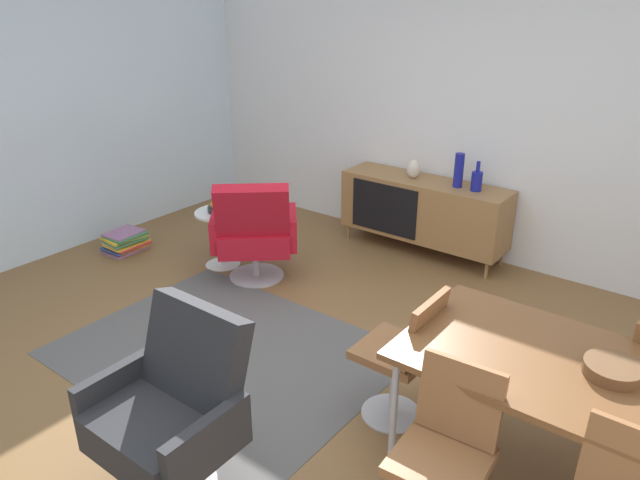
{
  "coord_description": "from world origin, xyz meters",
  "views": [
    {
      "loc": [
        2.04,
        -2.45,
        2.36
      ],
      "look_at": [
        -0.03,
        0.25,
        0.9
      ],
      "focal_mm": 33.04,
      "sensor_mm": 36.0,
      "label": 1
    }
  ],
  "objects_px": {
    "side_table_round": "(221,232)",
    "lounge_chair_red": "(254,231)",
    "dining_table": "(574,376)",
    "magazine_stack": "(125,242)",
    "vase_sculptural_dark": "(414,169)",
    "wooden_bowl_on_table": "(613,370)",
    "fruit_bowl": "(219,207)",
    "vase_ceramic_small": "(477,180)",
    "dining_chair_front_left": "(446,450)",
    "dining_chair_near_window": "(404,352)",
    "sideboard": "(423,209)",
    "vase_cobalt": "(459,170)",
    "armchair_black_shell": "(172,407)"
  },
  "relations": [
    {
      "from": "dining_chair_front_left",
      "to": "vase_ceramic_small",
      "type": "bearing_deg",
      "value": 111.84
    },
    {
      "from": "dining_chair_front_left",
      "to": "fruit_bowl",
      "type": "relative_size",
      "value": 4.28
    },
    {
      "from": "sideboard",
      "to": "vase_cobalt",
      "type": "height_order",
      "value": "vase_cobalt"
    },
    {
      "from": "wooden_bowl_on_table",
      "to": "side_table_round",
      "type": "relative_size",
      "value": 0.5
    },
    {
      "from": "wooden_bowl_on_table",
      "to": "dining_chair_front_left",
      "type": "bearing_deg",
      "value": -129.28
    },
    {
      "from": "vase_sculptural_dark",
      "to": "vase_ceramic_small",
      "type": "xyz_separation_m",
      "value": [
        0.62,
        0.0,
        0.01
      ]
    },
    {
      "from": "vase_cobalt",
      "to": "dining_table",
      "type": "xyz_separation_m",
      "value": [
        1.65,
        -2.23,
        -0.18
      ]
    },
    {
      "from": "vase_cobalt",
      "to": "vase_ceramic_small",
      "type": "distance_m",
      "value": 0.19
    },
    {
      "from": "vase_ceramic_small",
      "to": "wooden_bowl_on_table",
      "type": "relative_size",
      "value": 1.02
    },
    {
      "from": "sideboard",
      "to": "wooden_bowl_on_table",
      "type": "xyz_separation_m",
      "value": [
        2.11,
        -2.18,
        0.33
      ]
    },
    {
      "from": "dining_chair_near_window",
      "to": "fruit_bowl",
      "type": "relative_size",
      "value": 4.28
    },
    {
      "from": "dining_chair_near_window",
      "to": "lounge_chair_red",
      "type": "relative_size",
      "value": 0.9
    },
    {
      "from": "vase_cobalt",
      "to": "lounge_chair_red",
      "type": "bearing_deg",
      "value": -129.37
    },
    {
      "from": "lounge_chair_red",
      "to": "armchair_black_shell",
      "type": "height_order",
      "value": "same"
    },
    {
      "from": "vase_ceramic_small",
      "to": "magazine_stack",
      "type": "relative_size",
      "value": 0.67
    },
    {
      "from": "fruit_bowl",
      "to": "armchair_black_shell",
      "type": "bearing_deg",
      "value": -48.64
    },
    {
      "from": "dining_chair_near_window",
      "to": "fruit_bowl",
      "type": "xyz_separation_m",
      "value": [
        -2.39,
        0.85,
        0.09
      ]
    },
    {
      "from": "vase_cobalt",
      "to": "magazine_stack",
      "type": "xyz_separation_m",
      "value": [
        -2.6,
        -1.74,
        -0.78
      ]
    },
    {
      "from": "vase_cobalt",
      "to": "vase_sculptural_dark",
      "type": "relative_size",
      "value": 1.76
    },
    {
      "from": "dining_table",
      "to": "magazine_stack",
      "type": "xyz_separation_m",
      "value": [
        -4.25,
        0.49,
        -0.6
      ]
    },
    {
      "from": "fruit_bowl",
      "to": "wooden_bowl_on_table",
      "type": "bearing_deg",
      "value": -13.16
    },
    {
      "from": "vase_cobalt",
      "to": "dining_chair_front_left",
      "type": "height_order",
      "value": "vase_cobalt"
    },
    {
      "from": "vase_ceramic_small",
      "to": "dining_chair_near_window",
      "type": "height_order",
      "value": "vase_ceramic_small"
    },
    {
      "from": "dining_chair_near_window",
      "to": "side_table_round",
      "type": "bearing_deg",
      "value": 160.39
    },
    {
      "from": "vase_sculptural_dark",
      "to": "dining_chair_front_left",
      "type": "distance_m",
      "value": 3.31
    },
    {
      "from": "magazine_stack",
      "to": "dining_chair_near_window",
      "type": "bearing_deg",
      "value": -8.34
    },
    {
      "from": "vase_sculptural_dark",
      "to": "dining_chair_front_left",
      "type": "bearing_deg",
      "value": -58.01
    },
    {
      "from": "fruit_bowl",
      "to": "sideboard",
      "type": "bearing_deg",
      "value": 46.41
    },
    {
      "from": "side_table_round",
      "to": "wooden_bowl_on_table",
      "type": "bearing_deg",
      "value": -13.16
    },
    {
      "from": "vase_cobalt",
      "to": "fruit_bowl",
      "type": "height_order",
      "value": "vase_cobalt"
    },
    {
      "from": "armchair_black_shell",
      "to": "wooden_bowl_on_table",
      "type": "bearing_deg",
      "value": 34.24
    },
    {
      "from": "dining_table",
      "to": "magazine_stack",
      "type": "height_order",
      "value": "dining_table"
    },
    {
      "from": "dining_table",
      "to": "magazine_stack",
      "type": "relative_size",
      "value": 4.05
    },
    {
      "from": "dining_table",
      "to": "fruit_bowl",
      "type": "xyz_separation_m",
      "value": [
        -3.28,
        0.85,
        -0.14
      ]
    },
    {
      "from": "dining_chair_near_window",
      "to": "vase_sculptural_dark",
      "type": "bearing_deg",
      "value": 118.43
    },
    {
      "from": "side_table_round",
      "to": "lounge_chair_red",
      "type": "bearing_deg",
      "value": -5.23
    },
    {
      "from": "dining_table",
      "to": "lounge_chair_red",
      "type": "height_order",
      "value": "lounge_chair_red"
    },
    {
      "from": "vase_cobalt",
      "to": "dining_chair_near_window",
      "type": "bearing_deg",
      "value": -71.22
    },
    {
      "from": "dining_table",
      "to": "dining_chair_front_left",
      "type": "distance_m",
      "value": 0.7
    },
    {
      "from": "vase_sculptural_dark",
      "to": "wooden_bowl_on_table",
      "type": "xyz_separation_m",
      "value": [
        2.24,
        -2.18,
        -0.04
      ]
    },
    {
      "from": "vase_ceramic_small",
      "to": "side_table_round",
      "type": "xyz_separation_m",
      "value": [
        -1.81,
        -1.38,
        -0.49
      ]
    },
    {
      "from": "vase_ceramic_small",
      "to": "dining_chair_front_left",
      "type": "xyz_separation_m",
      "value": [
        1.12,
        -2.79,
        -0.34
      ]
    },
    {
      "from": "wooden_bowl_on_table",
      "to": "fruit_bowl",
      "type": "distance_m",
      "value": 3.53
    },
    {
      "from": "sideboard",
      "to": "side_table_round",
      "type": "bearing_deg",
      "value": -133.63
    },
    {
      "from": "dining_chair_front_left",
      "to": "armchair_black_shell",
      "type": "height_order",
      "value": "armchair_black_shell"
    },
    {
      "from": "magazine_stack",
      "to": "sideboard",
      "type": "bearing_deg",
      "value": 37.3
    },
    {
      "from": "dining_table",
      "to": "side_table_round",
      "type": "distance_m",
      "value": 3.41
    },
    {
      "from": "lounge_chair_red",
      "to": "vase_sculptural_dark",
      "type": "bearing_deg",
      "value": 63.23
    },
    {
      "from": "dining_chair_near_window",
      "to": "armchair_black_shell",
      "type": "relative_size",
      "value": 0.9
    },
    {
      "from": "lounge_chair_red",
      "to": "side_table_round",
      "type": "height_order",
      "value": "lounge_chair_red"
    }
  ]
}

